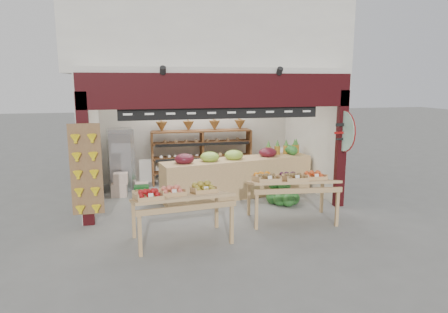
% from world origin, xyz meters
% --- Properties ---
extents(ground, '(60.00, 60.00, 0.00)m').
position_xyz_m(ground, '(0.00, 0.00, 0.00)').
color(ground, slate).
rests_on(ground, ground).
extents(shop_structure, '(6.36, 5.12, 5.40)m').
position_xyz_m(shop_structure, '(0.00, 1.61, 3.92)').
color(shop_structure, silver).
rests_on(shop_structure, ground).
extents(banana_board, '(0.60, 0.15, 1.80)m').
position_xyz_m(banana_board, '(-2.73, -1.17, 1.12)').
color(banana_board, olive).
rests_on(banana_board, ground).
extents(gift_sign, '(0.04, 0.93, 0.92)m').
position_xyz_m(gift_sign, '(2.75, -1.15, 1.75)').
color(gift_sign, '#A2CBB9').
rests_on(gift_sign, ground).
extents(back_shelving, '(2.82, 0.46, 1.75)m').
position_xyz_m(back_shelving, '(0.06, 1.84, 1.07)').
color(back_shelving, brown).
rests_on(back_shelving, ground).
extents(refrigerator, '(0.72, 0.72, 1.63)m').
position_xyz_m(refrigerator, '(-2.16, 1.52, 0.82)').
color(refrigerator, '#B9BBC1').
rests_on(refrigerator, ground).
extents(cardboard_stack, '(0.93, 0.68, 0.60)m').
position_xyz_m(cardboard_stack, '(-1.96, 0.89, 0.22)').
color(cardboard_stack, beige).
rests_on(cardboard_stack, ground).
extents(mid_counter, '(3.88, 1.39, 1.18)m').
position_xyz_m(mid_counter, '(0.67, 0.24, 0.52)').
color(mid_counter, tan).
rests_on(mid_counter, ground).
extents(display_table_left, '(1.82, 1.14, 1.08)m').
position_xyz_m(display_table_left, '(-1.15, -2.25, 0.83)').
color(display_table_left, tan).
rests_on(display_table_left, ground).
extents(display_table_right, '(1.84, 1.16, 1.09)m').
position_xyz_m(display_table_right, '(1.24, -1.70, 0.86)').
color(display_table_right, tan).
rests_on(display_table_right, ground).
extents(watermelon_pile, '(0.76, 0.78, 0.59)m').
position_xyz_m(watermelon_pile, '(1.54, -0.59, 0.23)').
color(watermelon_pile, '#1A501C').
rests_on(watermelon_pile, ground).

